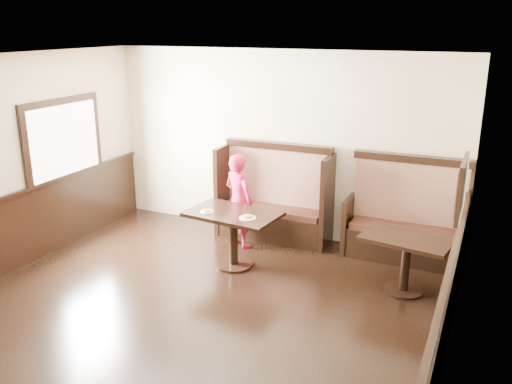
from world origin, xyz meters
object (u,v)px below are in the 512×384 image
Objects in this scene: child at (239,201)px; booth_neighbor at (405,226)px; table_main at (233,225)px; table_neighbor at (406,251)px; booth_main at (275,204)px.

booth_neighbor is at bearing -146.43° from child.
booth_neighbor reaches higher than child.
table_main is 2.24m from table_neighbor.
booth_main is at bearing -102.30° from child.
table_neighbor is at bearing 10.83° from table_main.
booth_main is at bearing 163.88° from table_neighbor.
booth_main is 1.95m from booth_neighbor.
booth_neighbor is 1.30× the size of table_main.
table_main is (-2.06, -1.20, 0.11)m from booth_neighbor.
booth_main is 1.55× the size of table_neighbor.
table_neighbor is (0.18, -1.01, 0.06)m from booth_neighbor.
table_main is 0.72m from child.
child is (-2.47, 0.48, 0.16)m from table_neighbor.
child is at bearing 178.37° from table_neighbor.
table_main is (-0.11, -1.20, 0.06)m from booth_main.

